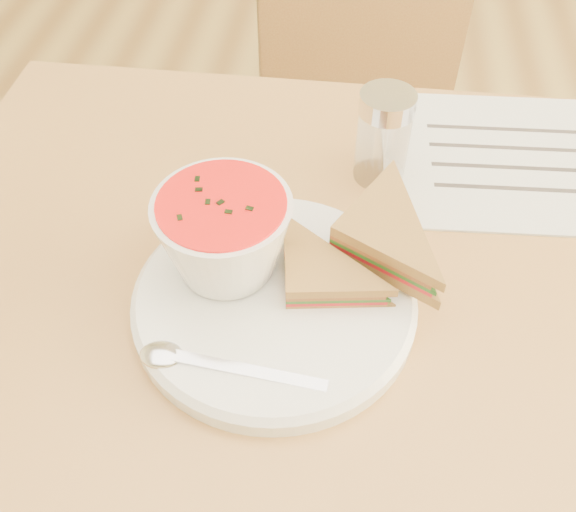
% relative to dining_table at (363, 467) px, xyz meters
% --- Properties ---
extents(dining_table, '(1.00, 0.70, 0.75)m').
position_rel_dining_table_xyz_m(dining_table, '(0.00, 0.00, 0.00)').
color(dining_table, '#A36E32').
rests_on(dining_table, floor).
extents(chair_far, '(0.48, 0.48, 0.87)m').
position_rel_dining_table_xyz_m(chair_far, '(-0.00, 0.54, 0.06)').
color(chair_far, brown).
rests_on(chair_far, floor).
extents(plate, '(0.33, 0.33, 0.02)m').
position_rel_dining_table_xyz_m(plate, '(-0.11, -0.02, 0.38)').
color(plate, white).
rests_on(plate, dining_table).
extents(soup_bowl, '(0.14, 0.14, 0.08)m').
position_rel_dining_table_xyz_m(soup_bowl, '(-0.16, 0.00, 0.43)').
color(soup_bowl, white).
rests_on(soup_bowl, plate).
extents(sandwich_half_a, '(0.11, 0.11, 0.03)m').
position_rel_dining_table_xyz_m(sandwich_half_a, '(-0.10, -0.04, 0.41)').
color(sandwich_half_a, '#AE7B3D').
rests_on(sandwich_half_a, plate).
extents(sandwich_half_b, '(0.15, 0.15, 0.04)m').
position_rel_dining_table_xyz_m(sandwich_half_b, '(-0.07, 0.02, 0.42)').
color(sandwich_half_b, '#AE7B3D').
rests_on(sandwich_half_b, plate).
extents(spoon, '(0.19, 0.05, 0.01)m').
position_rel_dining_table_xyz_m(spoon, '(-0.14, -0.10, 0.40)').
color(spoon, silver).
rests_on(spoon, plate).
extents(paper_menu, '(0.34, 0.26, 0.00)m').
position_rel_dining_table_xyz_m(paper_menu, '(0.14, 0.22, 0.38)').
color(paper_menu, white).
rests_on(paper_menu, dining_table).
extents(condiment_shaker, '(0.07, 0.07, 0.10)m').
position_rel_dining_table_xyz_m(condiment_shaker, '(-0.02, 0.17, 0.43)').
color(condiment_shaker, silver).
rests_on(condiment_shaker, dining_table).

